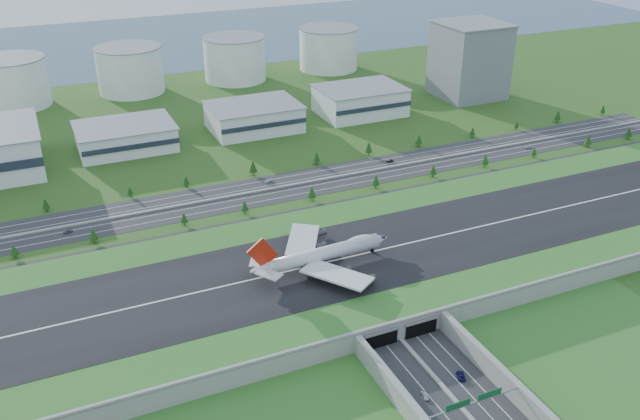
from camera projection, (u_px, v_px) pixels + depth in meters
name	position (u px, v px, depth m)	size (l,w,h in m)	color
ground	(343.00, 275.00, 294.51)	(1200.00, 1200.00, 0.00)	#304D18
airfield_deck	(343.00, 267.00, 292.58)	(520.00, 100.00, 9.20)	gray
sign_gantry_near	(473.00, 403.00, 213.90)	(38.70, 0.70, 9.80)	gray
north_expressway	(268.00, 190.00, 371.91)	(560.00, 36.00, 0.12)	#28282B
tree_row	(290.00, 178.00, 374.39)	(503.54, 48.71, 8.44)	#3D2819
hangar_mid_a	(126.00, 137.00, 424.23)	(58.00, 42.00, 15.00)	silver
hangar_mid_b	(254.00, 117.00, 454.59)	(58.00, 42.00, 17.00)	silver
hangar_mid_c	(360.00, 101.00, 483.13)	(58.00, 42.00, 19.00)	silver
office_tower	(469.00, 61.00, 513.49)	(46.00, 46.00, 55.00)	slate
fuel_tank_a	(13.00, 83.00, 495.77)	(50.00, 50.00, 35.00)	silver
fuel_tank_b	(130.00, 70.00, 526.58)	(50.00, 50.00, 35.00)	silver
fuel_tank_c	(235.00, 59.00, 557.38)	(50.00, 50.00, 35.00)	silver
fuel_tank_d	(328.00, 49.00, 588.19)	(50.00, 50.00, 35.00)	silver
bay_water	(138.00, 42.00, 685.71)	(1200.00, 260.00, 0.06)	#375469
boeing_747	(322.00, 254.00, 283.35)	(65.65, 61.94, 20.28)	silver
car_0	(425.00, 395.00, 225.92)	(1.81, 4.49, 1.53)	silver
car_2	(461.00, 376.00, 234.73)	(2.48, 5.37, 1.49)	#100E46
car_4	(68.00, 231.00, 327.82)	(1.76, 4.37, 1.49)	#59585D
car_5	(390.00, 161.00, 406.85)	(1.43, 4.10, 1.35)	black
car_6	(528.00, 147.00, 426.65)	(2.21, 4.80, 1.33)	silver
car_7	(268.00, 181.00, 380.72)	(2.01, 4.94, 1.43)	silver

